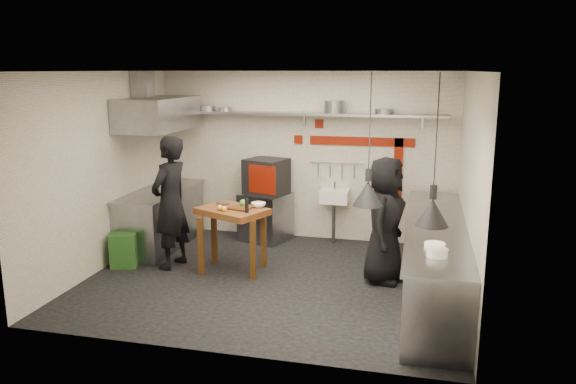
% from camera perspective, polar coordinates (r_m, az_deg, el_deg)
% --- Properties ---
extents(floor, '(5.00, 5.00, 0.00)m').
position_cam_1_polar(floor, '(7.80, -1.61, -8.87)').
color(floor, black).
rests_on(floor, ground).
extents(ceiling, '(5.00, 5.00, 0.00)m').
position_cam_1_polar(ceiling, '(7.27, -1.75, 12.16)').
color(ceiling, silver).
rests_on(ceiling, floor).
extents(wall_back, '(5.00, 0.04, 2.80)m').
position_cam_1_polar(wall_back, '(9.42, 1.67, 3.66)').
color(wall_back, beige).
rests_on(wall_back, floor).
extents(wall_front, '(5.00, 0.04, 2.80)m').
position_cam_1_polar(wall_front, '(5.46, -7.45, -2.85)').
color(wall_front, beige).
rests_on(wall_front, floor).
extents(wall_left, '(0.04, 4.20, 2.80)m').
position_cam_1_polar(wall_left, '(8.41, -18.36, 1.97)').
color(wall_left, beige).
rests_on(wall_left, floor).
extents(wall_right, '(0.04, 4.20, 2.80)m').
position_cam_1_polar(wall_right, '(7.18, 17.95, 0.32)').
color(wall_right, beige).
rests_on(wall_right, floor).
extents(red_band_horiz, '(1.70, 0.02, 0.14)m').
position_cam_1_polar(red_band_horiz, '(9.22, 7.47, 5.12)').
color(red_band_horiz, maroon).
rests_on(red_band_horiz, wall_back).
extents(red_band_vert, '(0.14, 0.02, 1.10)m').
position_cam_1_polar(red_band_vert, '(9.25, 11.09, 2.01)').
color(red_band_vert, maroon).
rests_on(red_band_vert, wall_back).
extents(red_tile_a, '(0.14, 0.02, 0.14)m').
position_cam_1_polar(red_tile_a, '(9.29, 3.19, 6.94)').
color(red_tile_a, maroon).
rests_on(red_tile_a, wall_back).
extents(red_tile_b, '(0.14, 0.02, 0.14)m').
position_cam_1_polar(red_tile_b, '(9.39, 1.06, 5.35)').
color(red_tile_b, maroon).
rests_on(red_tile_b, wall_back).
extents(back_shelf, '(4.60, 0.34, 0.04)m').
position_cam_1_polar(back_shelf, '(9.16, 1.47, 7.95)').
color(back_shelf, slate).
rests_on(back_shelf, wall_back).
extents(shelf_bracket_left, '(0.04, 0.06, 0.24)m').
position_cam_1_polar(shelf_bracket_left, '(9.89, -9.28, 7.53)').
color(shelf_bracket_left, slate).
rests_on(shelf_bracket_left, wall_back).
extents(shelf_bracket_mid, '(0.04, 0.06, 0.24)m').
position_cam_1_polar(shelf_bracket_mid, '(9.32, 1.66, 7.40)').
color(shelf_bracket_mid, slate).
rests_on(shelf_bracket_mid, wall_back).
extents(shelf_bracket_right, '(0.04, 0.06, 0.24)m').
position_cam_1_polar(shelf_bracket_right, '(9.12, 13.51, 6.96)').
color(shelf_bracket_right, slate).
rests_on(shelf_bracket_right, wall_back).
extents(pan_far_left, '(0.27, 0.27, 0.09)m').
position_cam_1_polar(pan_far_left, '(9.63, -8.18, 8.43)').
color(pan_far_left, slate).
rests_on(pan_far_left, back_shelf).
extents(pan_mid_left, '(0.26, 0.26, 0.07)m').
position_cam_1_polar(pan_mid_left, '(9.52, -6.41, 8.37)').
color(pan_mid_left, slate).
rests_on(pan_mid_left, back_shelf).
extents(stock_pot, '(0.36, 0.36, 0.20)m').
position_cam_1_polar(stock_pot, '(9.06, 4.74, 8.62)').
color(stock_pot, slate).
rests_on(stock_pot, back_shelf).
extents(pan_right, '(0.29, 0.29, 0.08)m').
position_cam_1_polar(pan_right, '(8.98, 9.75, 8.07)').
color(pan_right, slate).
rests_on(pan_right, back_shelf).
extents(oven_stand, '(0.89, 0.85, 0.80)m').
position_cam_1_polar(oven_stand, '(9.44, -2.30, -2.53)').
color(oven_stand, slate).
rests_on(oven_stand, floor).
extents(combi_oven, '(0.76, 0.74, 0.58)m').
position_cam_1_polar(combi_oven, '(9.31, -2.21, 1.62)').
color(combi_oven, black).
rests_on(combi_oven, oven_stand).
extents(oven_door, '(0.49, 0.19, 0.46)m').
position_cam_1_polar(oven_door, '(9.03, -2.65, 1.27)').
color(oven_door, maroon).
rests_on(oven_door, combi_oven).
extents(oven_glass, '(0.36, 0.14, 0.34)m').
position_cam_1_polar(oven_glass, '(9.04, -2.83, 1.29)').
color(oven_glass, black).
rests_on(oven_glass, oven_door).
extents(hand_sink, '(0.46, 0.34, 0.22)m').
position_cam_1_polar(hand_sink, '(9.27, 4.75, -0.43)').
color(hand_sink, white).
rests_on(hand_sink, wall_back).
extents(sink_tap, '(0.03, 0.03, 0.14)m').
position_cam_1_polar(sink_tap, '(9.23, 4.77, 0.66)').
color(sink_tap, slate).
rests_on(sink_tap, hand_sink).
extents(sink_drain, '(0.06, 0.06, 0.66)m').
position_cam_1_polar(sink_drain, '(9.34, 4.66, -3.12)').
color(sink_drain, slate).
rests_on(sink_drain, floor).
extents(utensil_rail, '(0.90, 0.02, 0.02)m').
position_cam_1_polar(utensil_rail, '(9.30, 4.94, 3.00)').
color(utensil_rail, slate).
rests_on(utensil_rail, wall_back).
extents(counter_right, '(0.70, 3.80, 0.90)m').
position_cam_1_polar(counter_right, '(7.41, 14.75, -6.75)').
color(counter_right, slate).
rests_on(counter_right, floor).
extents(counter_right_top, '(0.76, 3.90, 0.03)m').
position_cam_1_polar(counter_right_top, '(7.27, 14.95, -3.28)').
color(counter_right_top, slate).
rests_on(counter_right_top, counter_right).
extents(plate_stack, '(0.22, 0.22, 0.09)m').
position_cam_1_polar(plate_stack, '(6.02, 14.93, -5.97)').
color(plate_stack, white).
rests_on(plate_stack, counter_right_top).
extents(small_bowl_right, '(0.24, 0.24, 0.05)m').
position_cam_1_polar(small_bowl_right, '(6.32, 14.69, -5.26)').
color(small_bowl_right, white).
rests_on(small_bowl_right, counter_right_top).
extents(counter_left, '(0.70, 1.90, 0.90)m').
position_cam_1_polar(counter_left, '(9.34, -12.77, -2.69)').
color(counter_left, slate).
rests_on(counter_left, floor).
extents(counter_left_top, '(0.76, 2.00, 0.03)m').
position_cam_1_polar(counter_left_top, '(9.23, -12.91, 0.10)').
color(counter_left_top, slate).
rests_on(counter_left_top, counter_left).
extents(extractor_hood, '(0.78, 1.60, 0.50)m').
position_cam_1_polar(extractor_hood, '(9.03, -13.00, 7.77)').
color(extractor_hood, slate).
rests_on(extractor_hood, ceiling).
extents(hood_duct, '(0.28, 0.28, 0.50)m').
position_cam_1_polar(hood_duct, '(9.13, -14.55, 10.25)').
color(hood_duct, slate).
rests_on(hood_duct, ceiling).
extents(green_bin, '(0.47, 0.47, 0.50)m').
position_cam_1_polar(green_bin, '(8.59, -16.29, -5.59)').
color(green_bin, '#24541F').
rests_on(green_bin, floor).
extents(prep_table, '(1.10, 0.96, 0.92)m').
position_cam_1_polar(prep_table, '(8.02, -5.64, -4.84)').
color(prep_table, brown).
rests_on(prep_table, floor).
extents(cutting_board, '(0.34, 0.28, 0.02)m').
position_cam_1_polar(cutting_board, '(7.83, -5.01, -1.66)').
color(cutting_board, '#4B2C10').
rests_on(cutting_board, prep_table).
extents(pepper_mill, '(0.06, 0.06, 0.20)m').
position_cam_1_polar(pepper_mill, '(7.62, -4.21, -1.38)').
color(pepper_mill, black).
rests_on(pepper_mill, prep_table).
extents(lemon_a, '(0.10, 0.10, 0.08)m').
position_cam_1_polar(lemon_a, '(7.79, -6.95, -1.58)').
color(lemon_a, gold).
rests_on(lemon_a, prep_table).
extents(lemon_b, '(0.08, 0.08, 0.07)m').
position_cam_1_polar(lemon_b, '(7.72, -6.50, -1.70)').
color(lemon_b, gold).
rests_on(lemon_b, prep_table).
extents(veg_ball, '(0.13, 0.13, 0.11)m').
position_cam_1_polar(veg_ball, '(7.97, -4.60, -1.13)').
color(veg_ball, '#518336').
rests_on(veg_ball, prep_table).
extents(steel_tray, '(0.19, 0.16, 0.03)m').
position_cam_1_polar(steel_tray, '(8.11, -6.63, -1.19)').
color(steel_tray, slate).
rests_on(steel_tray, prep_table).
extents(bowl, '(0.24, 0.24, 0.06)m').
position_cam_1_polar(bowl, '(7.93, -3.03, -1.31)').
color(bowl, white).
rests_on(bowl, prep_table).
extents(heat_lamp_near, '(0.44, 0.44, 1.45)m').
position_cam_1_polar(heat_lamp_near, '(6.16, 8.28, 5.22)').
color(heat_lamp_near, black).
rests_on(heat_lamp_near, ceiling).
extents(heat_lamp_far, '(0.40, 0.40, 1.51)m').
position_cam_1_polar(heat_lamp_far, '(5.66, 14.78, 4.04)').
color(heat_lamp_far, black).
rests_on(heat_lamp_far, ceiling).
extents(chef_left, '(0.60, 0.78, 1.92)m').
position_cam_1_polar(chef_left, '(8.20, -11.86, -1.05)').
color(chef_left, black).
rests_on(chef_left, floor).
extents(chef_right, '(0.69, 0.92, 1.71)m').
position_cam_1_polar(chef_right, '(7.60, 9.81, -2.84)').
color(chef_right, black).
rests_on(chef_right, floor).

